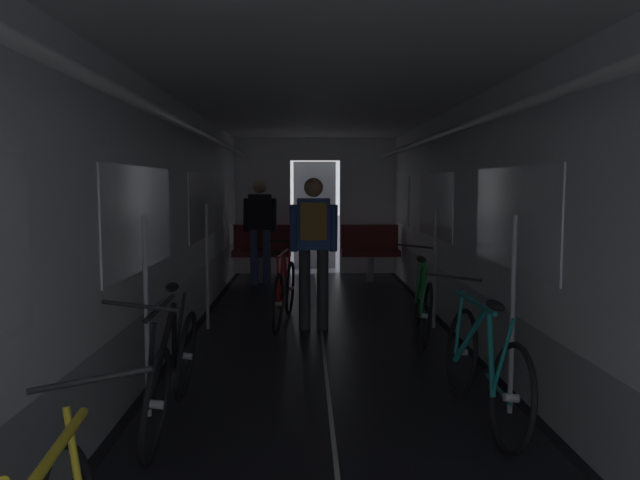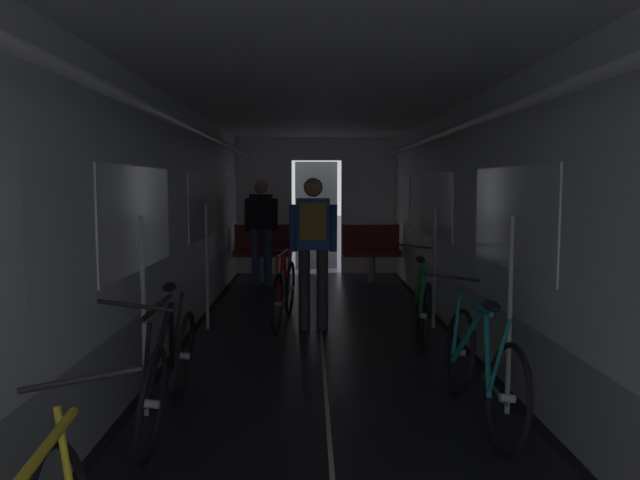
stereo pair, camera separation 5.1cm
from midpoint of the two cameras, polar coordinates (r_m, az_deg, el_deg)
name	(u,v)px [view 2 (the right image)]	position (r m, az deg, el deg)	size (l,w,h in m)	color
train_car_shell	(323,175)	(5.68, 0.54, 6.05)	(3.14, 12.34, 2.57)	black
bench_seat_far_left	(263,248)	(10.24, -5.17, -0.71)	(0.98, 0.51, 0.95)	gray
bench_seat_far_right	(371,247)	(10.26, 4.90, -0.70)	(0.98, 0.51, 0.95)	gray
bicycle_teal	(480,366)	(4.40, 14.96, -11.23)	(0.44, 1.69, 0.95)	black
bicycle_black	(169,369)	(4.29, -13.54, -11.61)	(0.44, 1.69, 0.95)	black
bicycle_green	(422,302)	(6.59, 9.68, -5.65)	(0.44, 1.69, 0.95)	black
person_cyclist_aisle	(313,239)	(6.73, -0.42, 0.09)	(0.53, 0.37, 1.69)	#2D2D33
bicycle_red_in_aisle	(284,292)	(7.09, -3.18, -4.81)	(0.44, 1.69, 0.94)	black
person_standing_near_bench	(261,225)	(9.83, -5.34, 1.43)	(0.53, 0.23, 1.69)	#384C75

